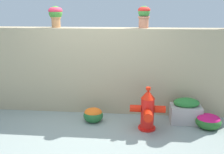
{
  "coord_description": "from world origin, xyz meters",
  "views": [
    {
      "loc": [
        0.72,
        -3.68,
        2.08
      ],
      "look_at": [
        0.29,
        1.02,
        0.77
      ],
      "focal_mm": 40.37,
      "sensor_mm": 36.0,
      "label": 1
    }
  ],
  "objects_px": {
    "fire_hydrant": "(148,111)",
    "flower_bush_right": "(208,121)",
    "potted_plant_1": "(56,14)",
    "flower_bush_left": "(93,114)",
    "planter_box": "(186,111)",
    "potted_plant_2": "(144,15)"
  },
  "relations": [
    {
      "from": "flower_bush_right",
      "to": "potted_plant_2",
      "type": "bearing_deg",
      "value": 150.2
    },
    {
      "from": "planter_box",
      "to": "flower_bush_right",
      "type": "bearing_deg",
      "value": -28.38
    },
    {
      "from": "fire_hydrant",
      "to": "potted_plant_1",
      "type": "bearing_deg",
      "value": 155.9
    },
    {
      "from": "potted_plant_1",
      "to": "flower_bush_left",
      "type": "relative_size",
      "value": 1.11
    },
    {
      "from": "flower_bush_left",
      "to": "fire_hydrant",
      "type": "bearing_deg",
      "value": -12.46
    },
    {
      "from": "fire_hydrant",
      "to": "flower_bush_left",
      "type": "distance_m",
      "value": 1.04
    },
    {
      "from": "flower_bush_left",
      "to": "planter_box",
      "type": "relative_size",
      "value": 0.66
    },
    {
      "from": "flower_bush_left",
      "to": "planter_box",
      "type": "bearing_deg",
      "value": 4.03
    },
    {
      "from": "flower_bush_right",
      "to": "planter_box",
      "type": "height_order",
      "value": "planter_box"
    },
    {
      "from": "potted_plant_1",
      "to": "planter_box",
      "type": "xyz_separation_m",
      "value": [
        2.51,
        -0.46,
        -1.73
      ]
    },
    {
      "from": "potted_plant_2",
      "to": "flower_bush_left",
      "type": "distance_m",
      "value": 2.1
    },
    {
      "from": "fire_hydrant",
      "to": "flower_bush_left",
      "type": "bearing_deg",
      "value": 167.54
    },
    {
      "from": "potted_plant_1",
      "to": "planter_box",
      "type": "bearing_deg",
      "value": -10.37
    },
    {
      "from": "potted_plant_2",
      "to": "flower_bush_right",
      "type": "xyz_separation_m",
      "value": [
        1.18,
        -0.67,
        -1.81
      ]
    },
    {
      "from": "flower_bush_right",
      "to": "fire_hydrant",
      "type": "bearing_deg",
      "value": -172.48
    },
    {
      "from": "fire_hydrant",
      "to": "planter_box",
      "type": "height_order",
      "value": "fire_hydrant"
    },
    {
      "from": "potted_plant_2",
      "to": "flower_bush_left",
      "type": "height_order",
      "value": "potted_plant_2"
    },
    {
      "from": "potted_plant_1",
      "to": "flower_bush_left",
      "type": "bearing_deg",
      "value": -36.13
    },
    {
      "from": "potted_plant_1",
      "to": "flower_bush_right",
      "type": "height_order",
      "value": "potted_plant_1"
    },
    {
      "from": "potted_plant_2",
      "to": "planter_box",
      "type": "xyz_separation_m",
      "value": [
        0.81,
        -0.48,
        -1.72
      ]
    },
    {
      "from": "flower_bush_left",
      "to": "flower_bush_right",
      "type": "xyz_separation_m",
      "value": [
        2.08,
        -0.08,
        -0.01
      ]
    },
    {
      "from": "fire_hydrant",
      "to": "flower_bush_right",
      "type": "bearing_deg",
      "value": 7.52
    }
  ]
}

